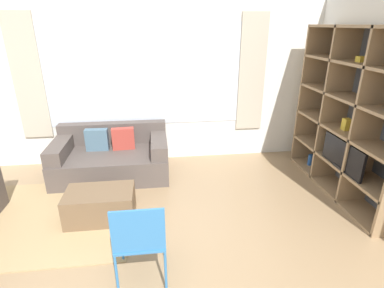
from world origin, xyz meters
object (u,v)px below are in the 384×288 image
(shelving_unit, at_px, (353,116))
(ottoman, at_px, (101,205))
(folding_chair, at_px, (140,236))
(couch_main, at_px, (112,157))

(shelving_unit, bearing_deg, ottoman, -174.77)
(shelving_unit, distance_m, ottoman, 3.41)
(ottoman, height_order, folding_chair, folding_chair)
(ottoman, bearing_deg, folding_chair, -63.28)
(ottoman, distance_m, folding_chair, 1.22)
(shelving_unit, distance_m, folding_chair, 3.12)
(shelving_unit, xyz_separation_m, ottoman, (-3.28, -0.30, -0.90))
(folding_chair, bearing_deg, couch_main, -76.87)
(couch_main, relative_size, ottoman, 2.13)
(couch_main, height_order, ottoman, couch_main)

